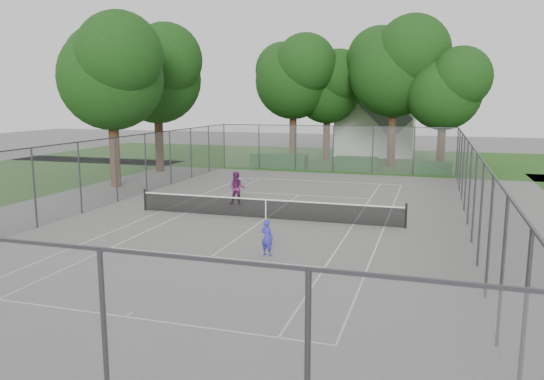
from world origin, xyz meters
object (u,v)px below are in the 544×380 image
(house, at_px, (376,118))
(woman_player, at_px, (237,188))
(girl_player, at_px, (267,238))
(tennis_net, at_px, (266,208))

(house, height_order, woman_player, house)
(girl_player, xyz_separation_m, woman_player, (-4.29, 8.27, 0.23))
(woman_player, bearing_deg, house, 69.26)
(tennis_net, xyz_separation_m, woman_player, (-2.45, 2.67, 0.38))
(tennis_net, height_order, woman_player, woman_player)
(tennis_net, distance_m, girl_player, 5.90)
(house, distance_m, girl_player, 35.76)
(house, relative_size, girl_player, 6.94)
(tennis_net, xyz_separation_m, house, (1.79, 30.03, 3.17))
(house, bearing_deg, woman_player, -98.82)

